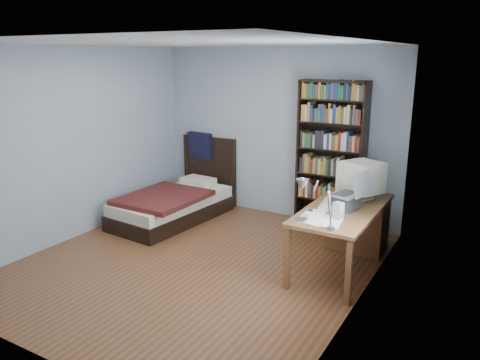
{
  "coord_description": "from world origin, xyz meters",
  "views": [
    {
      "loc": [
        2.99,
        -4.15,
        2.38
      ],
      "look_at": [
        0.26,
        0.57,
        0.92
      ],
      "focal_mm": 35.0,
      "sensor_mm": 36.0,
      "label": 1
    }
  ],
  "objects_px": {
    "laptop": "(348,199)",
    "soda_can": "(337,197)",
    "bed": "(176,201)",
    "speaker": "(338,211)",
    "bookshelf": "(331,156)",
    "desk": "(354,222)",
    "keyboard": "(330,205)",
    "crt_monitor": "(362,177)",
    "desk_lamp": "(307,190)"
  },
  "relations": [
    {
      "from": "laptop",
      "to": "soda_can",
      "type": "xyz_separation_m",
      "value": [
        -0.2,
        0.22,
        -0.06
      ]
    },
    {
      "from": "soda_can",
      "to": "bed",
      "type": "xyz_separation_m",
      "value": [
        -2.54,
        0.24,
        -0.52
      ]
    },
    {
      "from": "speaker",
      "to": "bed",
      "type": "height_order",
      "value": "bed"
    },
    {
      "from": "laptop",
      "to": "bookshelf",
      "type": "relative_size",
      "value": 0.21
    },
    {
      "from": "desk",
      "to": "speaker",
      "type": "height_order",
      "value": "speaker"
    },
    {
      "from": "desk",
      "to": "soda_can",
      "type": "relative_size",
      "value": 15.17
    },
    {
      "from": "keyboard",
      "to": "bookshelf",
      "type": "relative_size",
      "value": 0.24
    },
    {
      "from": "crt_monitor",
      "to": "keyboard",
      "type": "xyz_separation_m",
      "value": [
        -0.22,
        -0.47,
        -0.24
      ]
    },
    {
      "from": "desk",
      "to": "laptop",
      "type": "bearing_deg",
      "value": -83.6
    },
    {
      "from": "laptop",
      "to": "bed",
      "type": "xyz_separation_m",
      "value": [
        -2.74,
        0.45,
        -0.59
      ]
    },
    {
      "from": "crt_monitor",
      "to": "bed",
      "type": "height_order",
      "value": "crt_monitor"
    },
    {
      "from": "desk_lamp",
      "to": "desk",
      "type": "bearing_deg",
      "value": 89.98
    },
    {
      "from": "desk",
      "to": "keyboard",
      "type": "height_order",
      "value": "keyboard"
    },
    {
      "from": "desk",
      "to": "keyboard",
      "type": "xyz_separation_m",
      "value": [
        -0.15,
        -0.49,
        0.33
      ]
    },
    {
      "from": "bookshelf",
      "to": "bed",
      "type": "bearing_deg",
      "value": -159.26
    },
    {
      "from": "speaker",
      "to": "bed",
      "type": "bearing_deg",
      "value": 179.6
    },
    {
      "from": "desk_lamp",
      "to": "speaker",
      "type": "xyz_separation_m",
      "value": [
        0.07,
        0.71,
        -0.4
      ]
    },
    {
      "from": "bed",
      "to": "desk_lamp",
      "type": "bearing_deg",
      "value": -29.6
    },
    {
      "from": "desk_lamp",
      "to": "soda_can",
      "type": "height_order",
      "value": "desk_lamp"
    },
    {
      "from": "keyboard",
      "to": "soda_can",
      "type": "relative_size",
      "value": 4.49
    },
    {
      "from": "keyboard",
      "to": "bookshelf",
      "type": "distance_m",
      "value": 1.35
    },
    {
      "from": "bed",
      "to": "soda_can",
      "type": "bearing_deg",
      "value": -5.28
    },
    {
      "from": "soda_can",
      "to": "bookshelf",
      "type": "bearing_deg",
      "value": 113.32
    },
    {
      "from": "speaker",
      "to": "soda_can",
      "type": "bearing_deg",
      "value": 126.33
    },
    {
      "from": "keyboard",
      "to": "soda_can",
      "type": "bearing_deg",
      "value": 81.11
    },
    {
      "from": "desk",
      "to": "bookshelf",
      "type": "xyz_separation_m",
      "value": [
        -0.59,
        0.76,
        0.62
      ]
    },
    {
      "from": "crt_monitor",
      "to": "desk_lamp",
      "type": "distance_m",
      "value": 1.57
    },
    {
      "from": "crt_monitor",
      "to": "soda_can",
      "type": "xyz_separation_m",
      "value": [
        -0.22,
        -0.26,
        -0.2
      ]
    },
    {
      "from": "soda_can",
      "to": "bed",
      "type": "distance_m",
      "value": 2.61
    },
    {
      "from": "laptop",
      "to": "speaker",
      "type": "height_order",
      "value": "laptop"
    },
    {
      "from": "desk_lamp",
      "to": "bookshelf",
      "type": "xyz_separation_m",
      "value": [
        -0.59,
        2.32,
        -0.18
      ]
    },
    {
      "from": "crt_monitor",
      "to": "desk_lamp",
      "type": "relative_size",
      "value": 0.89
    },
    {
      "from": "crt_monitor",
      "to": "soda_can",
      "type": "bearing_deg",
      "value": -129.65
    },
    {
      "from": "bed",
      "to": "keyboard",
      "type": "bearing_deg",
      "value": -10.0
    },
    {
      "from": "crt_monitor",
      "to": "soda_can",
      "type": "height_order",
      "value": "crt_monitor"
    },
    {
      "from": "laptop",
      "to": "desk_lamp",
      "type": "height_order",
      "value": "desk_lamp"
    },
    {
      "from": "keyboard",
      "to": "crt_monitor",
      "type": "bearing_deg",
      "value": 56.8
    },
    {
      "from": "laptop",
      "to": "soda_can",
      "type": "height_order",
      "value": "laptop"
    },
    {
      "from": "desk",
      "to": "speaker",
      "type": "relative_size",
      "value": 9.16
    },
    {
      "from": "desk",
      "to": "desk_lamp",
      "type": "xyz_separation_m",
      "value": [
        -0.0,
        -1.56,
        0.8
      ]
    },
    {
      "from": "desk_lamp",
      "to": "keyboard",
      "type": "bearing_deg",
      "value": 97.69
    },
    {
      "from": "keyboard",
      "to": "soda_can",
      "type": "xyz_separation_m",
      "value": [
        0.0,
        0.21,
        0.04
      ]
    },
    {
      "from": "laptop",
      "to": "soda_can",
      "type": "relative_size",
      "value": 3.94
    },
    {
      "from": "speaker",
      "to": "bed",
      "type": "relative_size",
      "value": 0.09
    },
    {
      "from": "bookshelf",
      "to": "crt_monitor",
      "type": "bearing_deg",
      "value": -49.34
    },
    {
      "from": "keyboard",
      "to": "desk_lamp",
      "type": "bearing_deg",
      "value": -90.86
    },
    {
      "from": "soda_can",
      "to": "bed",
      "type": "relative_size",
      "value": 0.05
    },
    {
      "from": "crt_monitor",
      "to": "bookshelf",
      "type": "relative_size",
      "value": 0.26
    },
    {
      "from": "desk_lamp",
      "to": "keyboard",
      "type": "xyz_separation_m",
      "value": [
        -0.15,
        1.08,
        -0.47
      ]
    },
    {
      "from": "crt_monitor",
      "to": "keyboard",
      "type": "distance_m",
      "value": 0.57
    }
  ]
}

